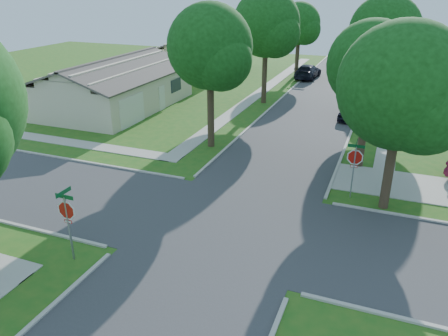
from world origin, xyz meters
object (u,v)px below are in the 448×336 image
at_px(stop_sign_ne, 355,160).
at_px(house_nw_far, 199,59).
at_px(stop_sign_sw, 67,213).
at_px(car_curb_west, 308,71).
at_px(tree_ne_corner, 403,92).
at_px(tree_w_mid, 267,27).
at_px(tree_e_mid, 385,34).
at_px(car_curb_east, 352,110).
at_px(tree_e_near, 372,69).
at_px(house_nw_near, 116,90).
at_px(tree_e_far, 391,24).
at_px(tree_w_far, 300,26).
at_px(tree_w_near, 211,51).

height_order(stop_sign_ne, house_nw_far, house_nw_far).
height_order(stop_sign_sw, house_nw_far, house_nw_far).
bearing_deg(car_curb_west, tree_ne_corner, 111.36).
xyz_separation_m(stop_sign_ne, tree_w_mid, (-9.34, 16.31, 4.46)).
height_order(stop_sign_ne, tree_ne_corner, tree_ne_corner).
xyz_separation_m(stop_sign_sw, tree_e_mid, (9.46, 25.71, 4.22)).
xyz_separation_m(stop_sign_sw, car_curb_east, (7.90, 23.51, -1.34)).
height_order(tree_w_mid, tree_ne_corner, tree_w_mid).
xyz_separation_m(tree_e_near, tree_e_mid, (0.01, 12.00, 0.61)).
height_order(tree_w_mid, house_nw_far, tree_w_mid).
xyz_separation_m(tree_w_mid, house_nw_near, (-11.35, -6.01, -4.97)).
xyz_separation_m(house_nw_near, car_curb_west, (12.79, 18.13, -0.76)).
height_order(tree_e_far, house_nw_far, tree_e_far).
bearing_deg(tree_e_mid, house_nw_near, -163.85).
bearing_deg(stop_sign_ne, tree_e_mid, 89.80).
relative_size(tree_e_far, tree_ne_corner, 1.01).
distance_m(tree_e_far, house_nw_near, 28.49).
distance_m(stop_sign_ne, house_nw_far, 34.26).
bearing_deg(stop_sign_ne, car_curb_west, 105.53).
bearing_deg(tree_w_far, tree_e_near, -69.39).
xyz_separation_m(tree_e_far, car_curb_east, (-1.55, -15.20, -5.29)).
distance_m(tree_ne_corner, car_curb_east, 15.72).
distance_m(tree_e_far, tree_w_far, 9.42).
relative_size(stop_sign_sw, tree_w_far, 0.37).
relative_size(tree_e_near, tree_w_mid, 0.87).
bearing_deg(car_curb_west, tree_e_mid, 126.36).
distance_m(tree_w_mid, car_curb_east, 9.99).
xyz_separation_m(tree_ne_corner, car_curb_east, (-3.16, 14.60, -4.90)).
distance_m(tree_e_mid, house_nw_far, 23.95).
bearing_deg(car_curb_east, tree_w_near, -122.87).
xyz_separation_m(tree_e_near, tree_w_far, (-9.40, 25.00, -0.14)).
bearing_deg(tree_ne_corner, tree_w_mid, 123.22).
height_order(tree_e_mid, tree_ne_corner, tree_e_mid).
bearing_deg(tree_ne_corner, car_curb_west, 108.29).
bearing_deg(car_curb_west, tree_e_near, 111.31).
bearing_deg(car_curb_east, car_curb_west, 119.89).
xyz_separation_m(tree_w_far, car_curb_east, (7.85, -15.20, -4.81)).
height_order(tree_w_far, car_curb_west, tree_w_far).
distance_m(tree_e_mid, tree_w_far, 16.06).
height_order(stop_sign_ne, tree_e_mid, tree_e_mid).
bearing_deg(stop_sign_ne, house_nw_far, 127.16).
distance_m(tree_w_far, house_nw_far, 12.19).
bearing_deg(tree_e_far, stop_sign_ne, -90.10).
height_order(tree_e_near, tree_ne_corner, tree_ne_corner).
xyz_separation_m(tree_e_mid, car_curb_east, (-1.56, -2.20, -5.56)).
height_order(tree_w_near, house_nw_near, tree_w_near).
bearing_deg(house_nw_far, tree_e_mid, -27.91).
bearing_deg(tree_e_far, tree_w_far, -180.00).
relative_size(tree_w_mid, tree_ne_corner, 1.10).
height_order(house_nw_far, car_curb_east, house_nw_far).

